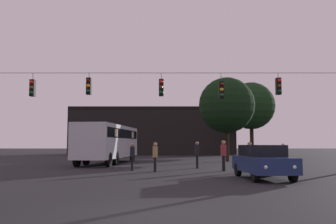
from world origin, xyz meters
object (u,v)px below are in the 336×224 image
(pedestrian_crossing_right, at_px, (196,153))
(pedestrian_trailing, at_px, (222,154))
(pedestrian_near_bus, at_px, (154,155))
(car_near_right, at_px, (261,161))
(pedestrian_far_side, at_px, (131,155))
(city_bus, at_px, (107,140))
(pedestrian_crossing_left, at_px, (248,155))
(tree_behind_building, at_px, (225,105))
(pedestrian_crossing_center, at_px, (282,156))
(tree_left_silhouette, at_px, (250,106))

(pedestrian_crossing_right, distance_m, pedestrian_trailing, 2.63)
(pedestrian_near_bus, bearing_deg, car_near_right, -37.48)
(pedestrian_near_bus, xyz_separation_m, pedestrian_trailing, (3.95, 0.70, 0.07))
(pedestrian_trailing, height_order, pedestrian_far_side, pedestrian_trailing)
(city_bus, bearing_deg, pedestrian_crossing_left, -41.92)
(pedestrian_trailing, bearing_deg, pedestrian_crossing_left, -20.81)
(pedestrian_near_bus, bearing_deg, pedestrian_far_side, 142.15)
(pedestrian_crossing_left, height_order, tree_behind_building, tree_behind_building)
(pedestrian_crossing_center, xyz_separation_m, tree_left_silhouette, (4.59, 26.85, 5.55))
(pedestrian_near_bus, height_order, pedestrian_trailing, pedestrian_trailing)
(car_near_right, bearing_deg, pedestrian_crossing_left, 85.26)
(pedestrian_crossing_left, height_order, pedestrian_trailing, pedestrian_trailing)
(pedestrian_crossing_right, bearing_deg, pedestrian_crossing_left, -45.52)
(city_bus, bearing_deg, pedestrian_far_side, -70.71)
(city_bus, distance_m, pedestrian_trailing, 11.23)
(pedestrian_far_side, bearing_deg, pedestrian_crossing_right, 25.25)
(city_bus, xyz_separation_m, pedestrian_crossing_right, (6.61, -5.61, -0.89))
(city_bus, relative_size, pedestrian_crossing_center, 7.05)
(pedestrian_crossing_left, xyz_separation_m, pedestrian_far_side, (-6.74, 0.91, -0.04))
(pedestrian_crossing_center, distance_m, pedestrian_crossing_right, 5.78)
(pedestrian_crossing_center, height_order, pedestrian_near_bus, pedestrian_near_bus)
(pedestrian_near_bus, xyz_separation_m, pedestrian_far_side, (-1.39, 1.08, -0.02))
(city_bus, xyz_separation_m, pedestrian_trailing, (7.96, -7.87, -0.86))
(car_near_right, xyz_separation_m, pedestrian_crossing_center, (1.91, 2.97, 0.09))
(pedestrian_crossing_right, height_order, pedestrian_far_side, pedestrian_crossing_right)
(pedestrian_crossing_right, height_order, tree_behind_building, tree_behind_building)
(tree_behind_building, bearing_deg, city_bus, -161.74)
(car_near_right, bearing_deg, pedestrian_near_bus, 142.52)
(pedestrian_crossing_left, relative_size, pedestrian_crossing_right, 0.98)
(pedestrian_crossing_center, bearing_deg, city_bus, 139.19)
(pedestrian_crossing_left, distance_m, pedestrian_trailing, 1.50)
(car_near_right, height_order, pedestrian_crossing_left, pedestrian_crossing_left)
(tree_left_silhouette, bearing_deg, pedestrian_crossing_center, -99.70)
(car_near_right, height_order, tree_behind_building, tree_behind_building)
(tree_behind_building, bearing_deg, tree_left_silhouette, 68.69)
(city_bus, distance_m, pedestrian_crossing_center, 14.48)
(pedestrian_crossing_left, relative_size, pedestrian_far_side, 1.03)
(tree_behind_building, bearing_deg, car_near_right, -93.64)
(pedestrian_crossing_left, bearing_deg, pedestrian_crossing_right, 134.48)
(pedestrian_crossing_left, distance_m, pedestrian_crossing_right, 3.92)
(city_bus, xyz_separation_m, pedestrian_crossing_center, (10.94, -9.44, -0.97))
(pedestrian_crossing_center, relative_size, pedestrian_trailing, 0.90)
(pedestrian_trailing, distance_m, pedestrian_far_side, 5.35)
(pedestrian_crossing_left, distance_m, tree_left_silhouette, 27.10)
(city_bus, distance_m, tree_behind_building, 11.02)
(pedestrian_crossing_left, height_order, pedestrian_near_bus, pedestrian_crossing_left)
(pedestrian_crossing_right, bearing_deg, pedestrian_near_bus, -131.27)
(tree_left_silhouette, xyz_separation_m, tree_behind_building, (-5.50, -14.10, -1.42))
(pedestrian_far_side, xyz_separation_m, tree_behind_building, (7.41, 10.80, 4.11))
(tree_left_silhouette, distance_m, tree_behind_building, 15.20)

